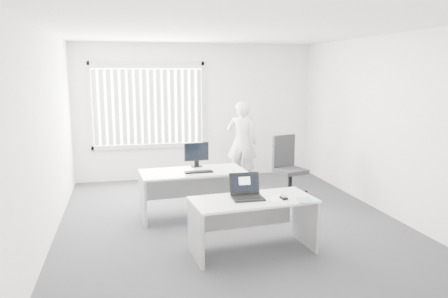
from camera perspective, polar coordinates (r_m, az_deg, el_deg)
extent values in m
plane|color=#414247|center=(6.62, 0.97, -9.62)|extent=(6.00, 6.00, 0.00)
cube|color=white|center=(9.20, -3.60, 4.91)|extent=(5.00, 0.02, 2.80)
cube|color=white|center=(3.50, 13.18, -3.97)|extent=(5.00, 0.02, 2.80)
cube|color=white|center=(6.17, -22.14, 1.60)|extent=(0.02, 6.00, 2.80)
cube|color=white|center=(7.30, 20.41, 2.93)|extent=(0.02, 6.00, 2.80)
cube|color=silver|center=(6.25, 1.05, 15.31)|extent=(5.00, 6.00, 0.02)
cube|color=beige|center=(9.04, -9.86, 5.64)|extent=(2.32, 0.06, 1.76)
cube|color=white|center=(5.42, 3.83, -6.65)|extent=(1.57, 0.84, 0.03)
cube|color=#9E9FA1|center=(5.31, -3.72, -10.94)|extent=(0.10, 0.65, 0.66)
cube|color=#9E9FA1|center=(5.83, 10.58, -9.13)|extent=(0.10, 0.65, 0.66)
cube|color=white|center=(6.72, -4.09, -3.00)|extent=(1.64, 0.85, 0.03)
cube|color=#9E9FA1|center=(6.69, -10.56, -6.43)|extent=(0.09, 0.69, 0.70)
cube|color=#9E9FA1|center=(7.02, 2.15, -5.46)|extent=(0.09, 0.69, 0.70)
cylinder|color=black|center=(8.01, 8.59, -5.88)|extent=(0.77, 0.77, 0.08)
cylinder|color=black|center=(7.96, 8.63, -4.51)|extent=(0.07, 0.07, 0.48)
cube|color=black|center=(7.90, 8.67, -2.83)|extent=(0.59, 0.59, 0.07)
cube|color=black|center=(8.00, 7.80, -0.20)|extent=(0.46, 0.18, 0.57)
imported|color=silver|center=(8.73, 2.35, 0.88)|extent=(0.72, 0.61, 1.66)
cube|color=white|center=(5.47, 6.93, -6.38)|extent=(0.36, 0.31, 0.00)
cube|color=silver|center=(5.41, 10.49, -6.61)|extent=(0.21, 0.26, 0.01)
cube|color=black|center=(6.61, -3.33, -3.00)|extent=(0.43, 0.16, 0.02)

